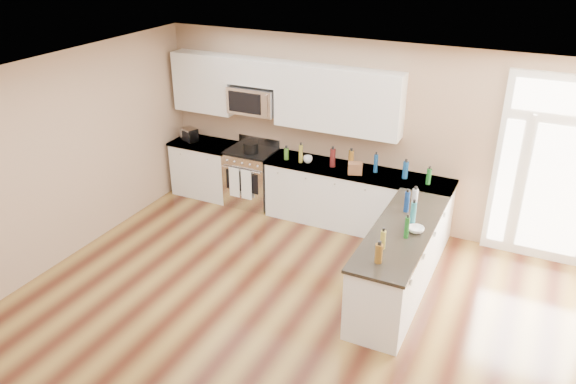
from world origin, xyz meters
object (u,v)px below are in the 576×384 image
Objects in this scene: peninsula_cabinet at (399,264)px; kitchen_range at (252,177)px; stockpot at (251,147)px; toaster_oven at (189,134)px.

peninsula_cabinet is 3.24m from kitchen_range.
stockpot is (-2.85, 1.36, 0.61)m from peninsula_cabinet.
kitchen_range is 4.53× the size of stockpot.
peninsula_cabinet is 3.22m from stockpot.
peninsula_cabinet is at bearing -26.52° from kitchen_range.
kitchen_range reaches higher than peninsula_cabinet.
toaster_oven is (-1.16, -0.04, 0.57)m from kitchen_range.
toaster_oven is at bearing 177.60° from stockpot.
kitchen_range is at bearing 23.43° from toaster_oven.
stockpot is (0.05, -0.09, 0.56)m from kitchen_range.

